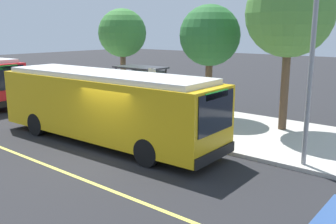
{
  "coord_description": "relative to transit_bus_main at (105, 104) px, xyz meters",
  "views": [
    {
      "loc": [
        10.27,
        -9.11,
        4.63
      ],
      "look_at": [
        1.63,
        1.39,
        1.65
      ],
      "focal_mm": 40.29,
      "sensor_mm": 36.0,
      "label": 1
    }
  ],
  "objects": [
    {
      "name": "bus_shelter",
      "position": [
        -2.97,
        5.26,
        0.3
      ],
      "size": [
        2.9,
        1.6,
        2.48
      ],
      "color": "#333338",
      "rests_on": "sidewalk_curb"
    },
    {
      "name": "street_tree_upstreet",
      "position": [
        -6.66,
        7.49,
        2.78
      ],
      "size": [
        3.15,
        3.15,
        5.85
      ],
      "color": "brown",
      "rests_on": "sidewalk_curb"
    },
    {
      "name": "utility_pole",
      "position": [
        7.56,
        2.21,
        1.73
      ],
      "size": [
        0.16,
        0.16,
        6.4
      ],
      "primitive_type": "cylinder",
      "color": "gray",
      "rests_on": "sidewalk_curb"
    },
    {
      "name": "lane_stripe_center",
      "position": [
        1.46,
        -3.21,
        -1.61
      ],
      "size": [
        36.0,
        0.14,
        0.01
      ],
      "primitive_type": "cube",
      "color": "#E0D64C",
      "rests_on": "ground_plane"
    },
    {
      "name": "route_sign_post",
      "position": [
        0.35,
        2.57,
        0.34
      ],
      "size": [
        0.44,
        0.08,
        2.8
      ],
      "color": "#333338",
      "rests_on": "sidewalk_curb"
    },
    {
      "name": "street_tree_near_shelter",
      "position": [
        0.99,
        6.26,
        2.7
      ],
      "size": [
        3.09,
        3.09,
        5.75
      ],
      "color": "brown",
      "rests_on": "sidewalk_curb"
    },
    {
      "name": "sidewalk_curb",
      "position": [
        1.46,
        4.99,
        -1.54
      ],
      "size": [
        44.0,
        6.4,
        0.15
      ],
      "primitive_type": "cube",
      "color": "#B7B2A8",
      "rests_on": "ground_plane"
    },
    {
      "name": "street_tree_downstreet",
      "position": [
        5.1,
        6.22,
        3.68
      ],
      "size": [
        3.82,
        3.82,
        7.09
      ],
      "color": "brown",
      "rests_on": "sidewalk_curb"
    },
    {
      "name": "transit_bus_main",
      "position": [
        0.0,
        0.0,
        0.0
      ],
      "size": [
        10.79,
        2.92,
        2.95
      ],
      "color": "gold",
      "rests_on": "ground_plane"
    },
    {
      "name": "ground_plane",
      "position": [
        1.46,
        -1.01,
        -1.62
      ],
      "size": [
        120.0,
        120.0,
        0.0
      ],
      "primitive_type": "plane",
      "color": "#232326"
    },
    {
      "name": "waiting_bench",
      "position": [
        -2.97,
        5.28,
        -0.98
      ],
      "size": [
        1.6,
        0.48,
        0.95
      ],
      "color": "brown",
      "rests_on": "sidewalk_curb"
    }
  ]
}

